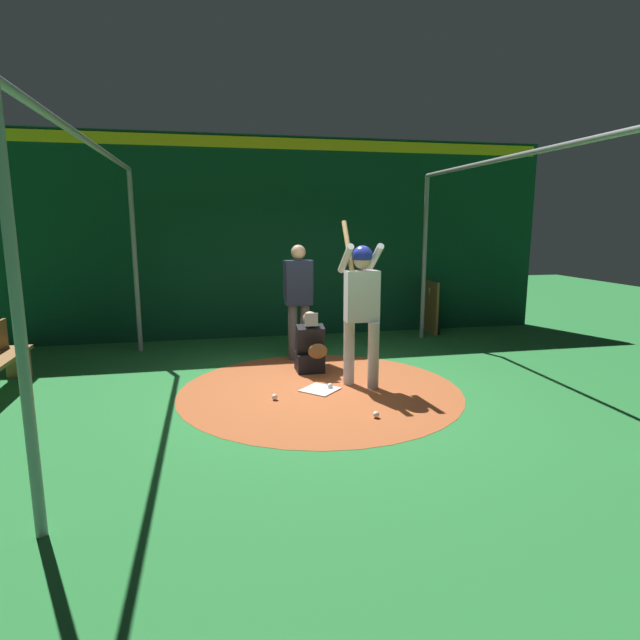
# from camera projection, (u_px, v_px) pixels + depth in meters

# --- Properties ---
(ground_plane) EXTENTS (26.63, 26.63, 0.00)m
(ground_plane) POSITION_uv_depth(u_px,v_px,m) (320.00, 390.00, 6.83)
(ground_plane) COLOR #287A38
(dirt_circle) EXTENTS (3.73, 3.73, 0.01)m
(dirt_circle) POSITION_uv_depth(u_px,v_px,m) (320.00, 390.00, 6.83)
(dirt_circle) COLOR #AD562D
(dirt_circle) RESTS_ON ground
(home_plate) EXTENTS (0.59, 0.59, 0.01)m
(home_plate) POSITION_uv_depth(u_px,v_px,m) (320.00, 389.00, 6.83)
(home_plate) COLOR white
(home_plate) RESTS_ON dirt_circle
(batter) EXTENTS (0.68, 0.49, 2.22)m
(batter) POSITION_uv_depth(u_px,v_px,m) (361.00, 301.00, 6.80)
(batter) COLOR #B3B3B7
(batter) RESTS_ON ground
(catcher) EXTENTS (0.58, 0.40, 0.92)m
(catcher) POSITION_uv_depth(u_px,v_px,m) (310.00, 349.00, 7.62)
(catcher) COLOR black
(catcher) RESTS_ON ground
(umpire) EXTENTS (0.23, 0.49, 1.85)m
(umpire) POSITION_uv_depth(u_px,v_px,m) (299.00, 295.00, 8.22)
(umpire) COLOR #4C4C51
(umpire) RESTS_ON ground
(back_wall) EXTENTS (0.23, 10.63, 3.78)m
(back_wall) POSITION_uv_depth(u_px,v_px,m) (282.00, 238.00, 9.93)
(back_wall) COLOR #0C3D26
(back_wall) RESTS_ON ground
(cage_frame) EXTENTS (5.59, 5.28, 3.08)m
(cage_frame) POSITION_uv_depth(u_px,v_px,m) (320.00, 226.00, 6.44)
(cage_frame) COLOR gray
(cage_frame) RESTS_ON ground
(bat_rack) EXTENTS (1.06, 0.21, 1.05)m
(bat_rack) POSITION_uv_depth(u_px,v_px,m) (427.00, 307.00, 10.55)
(bat_rack) COLOR olive
(bat_rack) RESTS_ON ground
(baseball_0) EXTENTS (0.07, 0.07, 0.07)m
(baseball_0) POSITION_uv_depth(u_px,v_px,m) (330.00, 386.00, 6.88)
(baseball_0) COLOR white
(baseball_0) RESTS_ON dirt_circle
(baseball_1) EXTENTS (0.07, 0.07, 0.07)m
(baseball_1) POSITION_uv_depth(u_px,v_px,m) (275.00, 397.00, 6.44)
(baseball_1) COLOR white
(baseball_1) RESTS_ON dirt_circle
(baseball_2) EXTENTS (0.07, 0.07, 0.07)m
(baseball_2) POSITION_uv_depth(u_px,v_px,m) (376.00, 415.00, 5.85)
(baseball_2) COLOR white
(baseball_2) RESTS_ON dirt_circle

